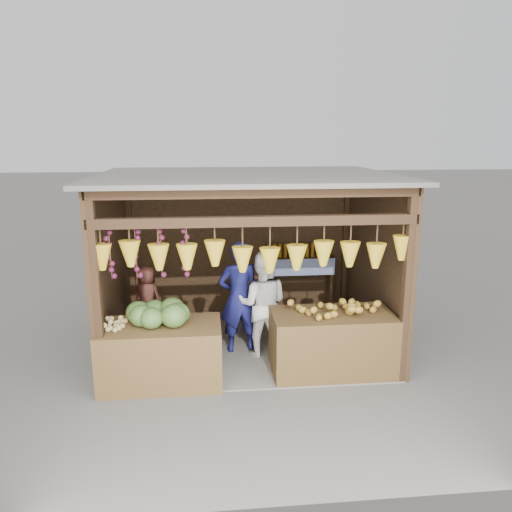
{
  "coord_description": "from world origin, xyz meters",
  "views": [
    {
      "loc": [
        -0.6,
        -7.31,
        3.19
      ],
      "look_at": [
        0.13,
        -0.1,
        1.45
      ],
      "focal_mm": 35.0,
      "sensor_mm": 36.0,
      "label": 1
    }
  ],
  "objects_px": {
    "counter_left": "(161,354)",
    "counter_right": "(332,343)",
    "woman_standing": "(262,304)",
    "vendor_seated": "(147,298)",
    "man_standing": "(239,298)"
  },
  "relations": [
    {
      "from": "woman_standing",
      "to": "vendor_seated",
      "type": "bearing_deg",
      "value": -4.82
    },
    {
      "from": "counter_left",
      "to": "vendor_seated",
      "type": "xyz_separation_m",
      "value": [
        -0.3,
        1.29,
        0.37
      ]
    },
    {
      "from": "counter_left",
      "to": "vendor_seated",
      "type": "bearing_deg",
      "value": 103.26
    },
    {
      "from": "counter_left",
      "to": "counter_right",
      "type": "height_order",
      "value": "counter_right"
    },
    {
      "from": "woman_standing",
      "to": "counter_left",
      "type": "bearing_deg",
      "value": 40.11
    },
    {
      "from": "counter_right",
      "to": "counter_left",
      "type": "bearing_deg",
      "value": -178.25
    },
    {
      "from": "counter_left",
      "to": "woman_standing",
      "type": "distance_m",
      "value": 1.66
    },
    {
      "from": "counter_right",
      "to": "man_standing",
      "type": "xyz_separation_m",
      "value": [
        -1.21,
        0.81,
        0.43
      ]
    },
    {
      "from": "counter_left",
      "to": "woman_standing",
      "type": "relative_size",
      "value": 1.0
    },
    {
      "from": "woman_standing",
      "to": "counter_right",
      "type": "bearing_deg",
      "value": 155.02
    },
    {
      "from": "man_standing",
      "to": "counter_left",
      "type": "bearing_deg",
      "value": 28.82
    },
    {
      "from": "man_standing",
      "to": "vendor_seated",
      "type": "xyz_separation_m",
      "value": [
        -1.4,
        0.4,
        -0.09
      ]
    },
    {
      "from": "woman_standing",
      "to": "man_standing",
      "type": "bearing_deg",
      "value": -9.62
    },
    {
      "from": "woman_standing",
      "to": "vendor_seated",
      "type": "height_order",
      "value": "woman_standing"
    },
    {
      "from": "counter_left",
      "to": "vendor_seated",
      "type": "height_order",
      "value": "vendor_seated"
    }
  ]
}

